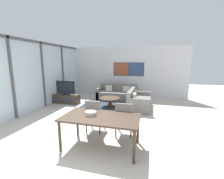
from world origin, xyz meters
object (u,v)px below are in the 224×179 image
Objects in this scene: tv_console at (66,99)px; coffee_table at (110,100)px; dining_chair_left at (94,114)px; television at (65,88)px; fruit_bowl at (91,113)px; sofa_side at (138,102)px; dining_chair_centre at (124,117)px; sofa_main at (117,94)px; dining_table at (101,119)px.

coffee_table is at bearing -1.98° from tv_console.
dining_chair_left reaches higher than tv_console.
television is 4.11m from fruit_bowl.
television is at bearing 90.51° from sofa_side.
dining_chair_centre is (3.31, -2.54, -0.20)m from television.
dining_chair_centre is (1.07, -3.87, 0.26)m from sofa_main.
sofa_side reaches higher than tv_console.
coffee_table is 3.14m from fruit_bowl.
sofa_side is at bearing 75.91° from fruit_bowl.
dining_table is 0.79m from dining_chair_centre.
television is 2.65m from sofa_main.
sofa_main is at bearing 42.49° from sofa_side.
sofa_side is at bearing -47.51° from sofa_main.
fruit_bowl is at bearing 165.91° from sofa_side.
tv_console is 3.44m from sofa_side.
sofa_main is 1.77m from sofa_side.
fruit_bowl reaches higher than dining_table.
coffee_table reaches higher than tv_console.
sofa_side is at bearing 5.19° from coffee_table.
dining_table reaches higher than tv_console.
television is (0.00, 0.00, 0.53)m from tv_console.
dining_chair_left is (0.23, -3.85, 0.26)m from sofa_main.
dining_chair_centre is at bearing -1.66° from dining_chair_left.
dining_chair_centre reaches higher than dining_table.
sofa_side is (3.43, 0.03, -0.46)m from television.
tv_console is 0.64× the size of sofa_main.
sofa_main is 4.59m from dining_table.
dining_table reaches higher than coffee_table.
television is 3.47m from sofa_side.
sofa_side is at bearing 0.52° from tv_console.
television is at bearing 132.22° from dining_table.
television is at bearing 134.46° from dining_chair_left.
fruit_bowl is (0.17, -0.64, 0.26)m from dining_chair_left.
fruit_bowl is (-0.68, -0.62, 0.26)m from dining_chair_centre.
fruit_bowl reaches higher than sofa_main.
coffee_table is at bearing 97.38° from fruit_bowl.
tv_console is 1.38× the size of dining_chair_centre.
television reaches higher than sofa_side.
sofa_main is 2.25× the size of coffee_table.
fruit_bowl is (-0.25, 0.03, 0.12)m from dining_table.
coffee_table is at bearing 113.63° from dining_chair_centre.
dining_chair_left reaches higher than coffee_table.
tv_console is 4.32m from dining_table.
sofa_main is at bearing 98.19° from dining_table.
dining_chair_centre is at bearing -66.37° from coffee_table.
dining_chair_centre is (-0.12, -2.57, 0.26)m from sofa_side.
dining_table is (-0.55, -3.21, 0.40)m from sofa_side.
coffee_table is at bearing -2.00° from television.
fruit_bowl is (0.40, -4.49, 0.52)m from sofa_main.
fruit_bowl reaches higher than sofa_side.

